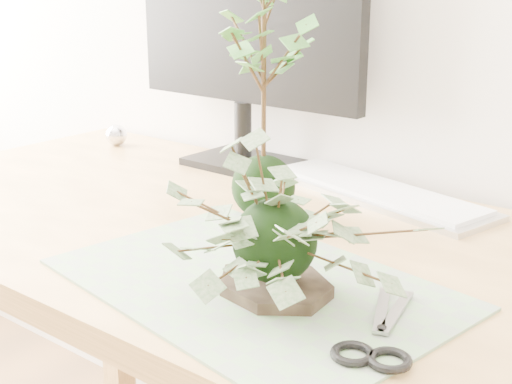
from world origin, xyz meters
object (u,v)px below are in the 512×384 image
(maple_kokedama, at_px, (264,28))
(monitor, at_px, (245,29))
(keyboard, at_px, (376,191))
(ivy_kokedama, at_px, (275,202))
(desk, at_px, (276,291))

(maple_kokedama, bearing_deg, monitor, 134.29)
(keyboard, distance_m, monitor, 0.41)
(ivy_kokedama, relative_size, maple_kokedama, 0.88)
(keyboard, relative_size, monitor, 0.87)
(desk, bearing_deg, ivy_kokedama, -53.88)
(ivy_kokedama, xyz_separation_m, keyboard, (-0.10, 0.43, -0.11))
(ivy_kokedama, distance_m, keyboard, 0.46)
(maple_kokedama, relative_size, keyboard, 0.91)
(ivy_kokedama, distance_m, monitor, 0.63)
(ivy_kokedama, xyz_separation_m, maple_kokedama, (-0.19, 0.22, 0.18))
(desk, height_order, monitor, monitor)
(desk, xyz_separation_m, ivy_kokedama, (0.11, -0.16, 0.21))
(maple_kokedama, bearing_deg, keyboard, 67.67)
(desk, relative_size, ivy_kokedama, 4.27)
(monitor, bearing_deg, keyboard, -2.75)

